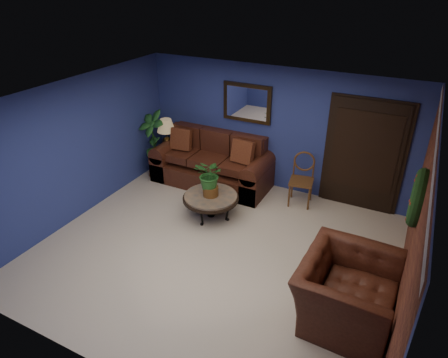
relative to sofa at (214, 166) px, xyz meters
The scene contains 18 objects.
floor 2.42m from the sofa, 60.85° to the right, with size 5.50×5.50×0.00m, color #C2B4A1.
wall_back 1.52m from the sofa, 19.23° to the left, with size 5.50×0.04×2.50m, color navy.
wall_left 2.77m from the sofa, 127.10° to the right, with size 0.04×5.00×2.50m, color navy.
wall_right_brick 4.53m from the sofa, 28.11° to the right, with size 0.04×5.00×2.50m, color brown.
ceiling 3.21m from the sofa, 60.85° to the right, with size 5.50×5.00×0.02m, color white.
crown_molding 4.87m from the sofa, 28.30° to the right, with size 0.03×5.00×0.14m, color white.
wall_mirror 1.52m from the sofa, 32.92° to the left, with size 1.02×0.06×0.77m, color #3E2A14.
closet_door 3.02m from the sofa, ahead, with size 1.44×0.06×2.18m, color black.
wreath 4.57m from the sofa, 27.90° to the right, with size 0.72×0.72×0.16m, color black.
sofa is the anchor object (origin of this frame).
coffee_table 1.36m from the sofa, 63.92° to the right, with size 1.02×1.02×0.44m.
end_table 1.14m from the sofa, behind, with size 0.61×0.61×0.56m.
table_lamp 1.29m from the sofa, behind, with size 0.39×0.39×0.65m.
side_chair 1.93m from the sofa, ahead, with size 0.50×0.50×1.02m.
armchair 4.19m from the sofa, 37.63° to the right, with size 1.34×1.17×0.87m, color #461F14.
coffee_plant 1.44m from the sofa, 63.92° to the right, with size 0.60×0.55×0.71m.
floor_plant 3.93m from the sofa, 26.51° to the right, with size 0.36×0.30×0.77m.
tall_plant 1.39m from the sofa, 165.74° to the right, with size 0.75×0.62×1.48m.
Camera 1 is at (2.49, -4.58, 4.10)m, focal length 32.00 mm.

